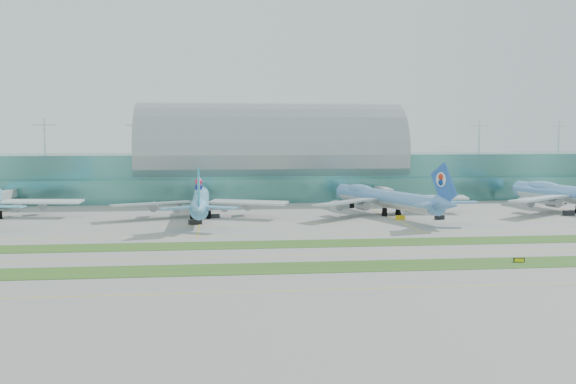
{
  "coord_description": "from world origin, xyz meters",
  "views": [
    {
      "loc": [
        -24.27,
        -164.28,
        29.12
      ],
      "look_at": [
        0.0,
        55.0,
        9.0
      ],
      "focal_mm": 40.0,
      "sensor_mm": 36.0,
      "label": 1
    }
  ],
  "objects": [
    {
      "name": "airliner_c",
      "position": [
        35.89,
        60.87,
        6.23
      ],
      "size": [
        60.94,
        70.92,
        20.19
      ],
      "rotation": [
        0.0,
        0.0,
        0.34
      ],
      "color": "#5F98D3",
      "rests_on": "ground"
    },
    {
      "name": "gse_d",
      "position": [
        -25.41,
        57.54,
        0.66
      ],
      "size": [
        3.69,
        2.15,
        1.32
      ],
      "primitive_type": "cube",
      "rotation": [
        0.0,
        0.0,
        0.12
      ],
      "color": "black",
      "rests_on": "ground"
    },
    {
      "name": "taxiway_sign_east",
      "position": [
        43.62,
        -27.63,
        0.52
      ],
      "size": [
        2.49,
        0.62,
        1.05
      ],
      "rotation": [
        0.0,
        0.0,
        -0.14
      ],
      "color": "black",
      "rests_on": "ground"
    },
    {
      "name": "gse_e",
      "position": [
        37.47,
        46.26,
        0.67
      ],
      "size": [
        3.18,
        2.16,
        1.35
      ],
      "primitive_type": "cube",
      "rotation": [
        0.0,
        0.0,
        0.18
      ],
      "color": "gold",
      "rests_on": "ground"
    },
    {
      "name": "taxiline_b",
      "position": [
        0.0,
        -14.0,
        0.01
      ],
      "size": [
        420.0,
        0.35,
        0.01
      ],
      "primitive_type": "cube",
      "color": "yellow",
      "rests_on": "ground"
    },
    {
      "name": "taxiline_a",
      "position": [
        0.0,
        -48.0,
        0.01
      ],
      "size": [
        420.0,
        0.35,
        0.01
      ],
      "primitive_type": "cube",
      "color": "yellow",
      "rests_on": "ground"
    },
    {
      "name": "grass_strip_near",
      "position": [
        0.0,
        -28.0,
        0.04
      ],
      "size": [
        420.0,
        12.0,
        0.08
      ],
      "primitive_type": "cube",
      "color": "#2D591E",
      "rests_on": "ground"
    },
    {
      "name": "grass_strip_far",
      "position": [
        0.0,
        2.0,
        0.04
      ],
      "size": [
        420.0,
        12.0,
        0.08
      ],
      "primitive_type": "cube",
      "color": "#2D591E",
      "rests_on": "ground"
    },
    {
      "name": "airliner_b",
      "position": [
        -30.14,
        60.04,
        5.89
      ],
      "size": [
        61.13,
        69.26,
        19.09
      ],
      "rotation": [
        0.0,
        0.0,
        0.01
      ],
      "color": "#65AFDE",
      "rests_on": "ground"
    },
    {
      "name": "taxiline_d",
      "position": [
        0.0,
        40.0,
        0.01
      ],
      "size": [
        420.0,
        0.35,
        0.01
      ],
      "primitive_type": "cube",
      "color": "yellow",
      "rests_on": "ground"
    },
    {
      "name": "airliner_d",
      "position": [
        108.79,
        60.39,
        6.61
      ],
      "size": [
        66.82,
        77.03,
        21.43
      ],
      "rotation": [
        0.0,
        0.0,
        0.23
      ],
      "color": "#69A5E8",
      "rests_on": "ground"
    },
    {
      "name": "terminal",
      "position": [
        0.01,
        128.79,
        14.23
      ],
      "size": [
        340.0,
        69.1,
        36.0
      ],
      "color": "#3D7A75",
      "rests_on": "ground"
    },
    {
      "name": "gse_f",
      "position": [
        50.88,
        45.2,
        0.71
      ],
      "size": [
        3.28,
        2.36,
        1.42
      ],
      "primitive_type": "cube",
      "rotation": [
        0.0,
        0.0,
        0.18
      ],
      "color": "black",
      "rests_on": "ground"
    },
    {
      "name": "taxiline_c",
      "position": [
        0.0,
        18.0,
        0.01
      ],
      "size": [
        420.0,
        0.35,
        0.01
      ],
      "primitive_type": "cube",
      "color": "yellow",
      "rests_on": "ground"
    },
    {
      "name": "ground",
      "position": [
        0.0,
        0.0,
        0.0
      ],
      "size": [
        700.0,
        700.0,
        0.0
      ],
      "primitive_type": "plane",
      "color": "gray",
      "rests_on": "ground"
    },
    {
      "name": "gse_g",
      "position": [
        100.36,
        50.33,
        0.92
      ],
      "size": [
        3.84,
        2.52,
        1.85
      ],
      "primitive_type": "cube",
      "rotation": [
        0.0,
        0.0,
        -0.15
      ],
      "color": "black",
      "rests_on": "ground"
    },
    {
      "name": "gse_c",
      "position": [
        -31.47,
        42.2,
        0.77
      ],
      "size": [
        4.5,
        3.07,
        1.53
      ],
      "primitive_type": "cube",
      "rotation": [
        0.0,
        0.0,
        0.34
      ],
      "color": "black",
      "rests_on": "ground"
    }
  ]
}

